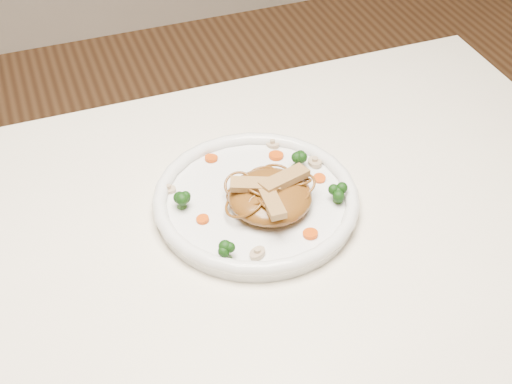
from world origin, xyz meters
name	(u,v)px	position (x,y,z in m)	size (l,w,h in m)	color
table	(228,309)	(0.00, 0.00, 0.65)	(1.20, 0.80, 0.75)	white
plate	(256,204)	(0.07, 0.08, 0.76)	(0.28, 0.28, 0.02)	white
noodle_mound	(270,196)	(0.08, 0.06, 0.78)	(0.12, 0.12, 0.04)	brown
chicken_a	(284,179)	(0.11, 0.06, 0.80)	(0.07, 0.02, 0.01)	tan
chicken_b	(255,185)	(0.07, 0.07, 0.80)	(0.07, 0.02, 0.01)	tan
chicken_c	(272,202)	(0.07, 0.03, 0.80)	(0.06, 0.02, 0.01)	tan
broccoli_0	(297,158)	(0.15, 0.13, 0.78)	(0.03, 0.03, 0.03)	#0E330A
broccoli_1	(181,197)	(-0.03, 0.10, 0.78)	(0.03, 0.03, 0.03)	#0E330A
broccoli_2	(227,250)	(0.00, -0.01, 0.78)	(0.03, 0.03, 0.03)	#0E330A
broccoli_3	(339,192)	(0.18, 0.04, 0.78)	(0.03, 0.03, 0.03)	#0E330A
carrot_0	(276,155)	(0.13, 0.16, 0.77)	(0.02, 0.02, 0.01)	#EA4608
carrot_1	(203,219)	(-0.01, 0.06, 0.77)	(0.02, 0.02, 0.01)	#EA4608
carrot_2	(319,178)	(0.17, 0.09, 0.77)	(0.02, 0.02, 0.01)	#EA4608
carrot_3	(211,158)	(0.04, 0.18, 0.77)	(0.02, 0.02, 0.01)	#EA4608
carrot_4	(310,234)	(0.11, -0.01, 0.77)	(0.02, 0.02, 0.01)	#EA4608
mushroom_0	(257,253)	(0.04, -0.02, 0.77)	(0.03, 0.03, 0.01)	beige
mushroom_1	(315,162)	(0.18, 0.12, 0.77)	(0.03, 0.03, 0.01)	beige
mushroom_2	(169,190)	(-0.04, 0.14, 0.77)	(0.02, 0.02, 0.01)	beige
mushroom_3	(273,144)	(0.14, 0.18, 0.77)	(0.02, 0.02, 0.01)	beige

